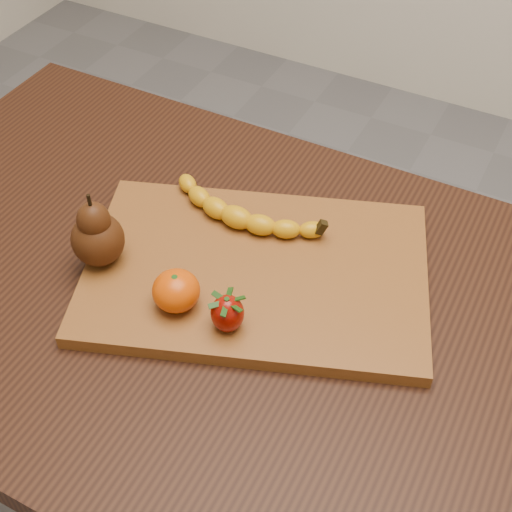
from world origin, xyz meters
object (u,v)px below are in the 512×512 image
at_px(pear, 95,228).
at_px(cutting_board, 256,272).
at_px(mandarin, 176,291).
at_px(table, 183,319).

bearing_deg(pear, cutting_board, 23.21).
bearing_deg(pear, mandarin, -9.34).
xyz_separation_m(table, cutting_board, (0.10, 0.04, 0.11)).
relative_size(cutting_board, pear, 4.12).
relative_size(pear, mandarin, 1.82).
distance_m(table, mandarin, 0.16).
bearing_deg(cutting_board, mandarin, -139.12).
bearing_deg(cutting_board, pear, -176.90).
bearing_deg(table, mandarin, -56.78).
xyz_separation_m(cutting_board, pear, (-0.19, -0.08, 0.06)).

